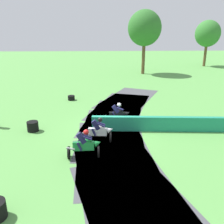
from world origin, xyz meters
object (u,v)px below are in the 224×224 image
at_px(motorcycle_lead_black, 118,114).
at_px(tire_stack_near, 71,98).
at_px(motorcycle_chase_white, 99,131).
at_px(tire_stack_mid_a, 33,126).
at_px(motorcycle_trailing_green, 85,145).

distance_m(motorcycle_lead_black, tire_stack_near, 6.83).
xyz_separation_m(motorcycle_chase_white, tire_stack_mid_a, (-3.99, 1.66, -0.36)).
bearing_deg(motorcycle_trailing_green, tire_stack_mid_a, 135.56).
bearing_deg(motorcycle_lead_black, tire_stack_mid_a, -169.24).
xyz_separation_m(motorcycle_lead_black, tire_stack_near, (-3.68, 5.74, -0.45)).
bearing_deg(motorcycle_trailing_green, tire_stack_near, 100.20).
bearing_deg(tire_stack_near, motorcycle_lead_black, -57.32).
distance_m(motorcycle_trailing_green, tire_stack_mid_a, 4.69).
bearing_deg(tire_stack_near, tire_stack_mid_a, -102.91).
bearing_deg(motorcycle_chase_white, motorcycle_lead_black, 65.19).
distance_m(tire_stack_near, tire_stack_mid_a, 6.90).
height_order(motorcycle_lead_black, motorcycle_chase_white, motorcycle_chase_white).
bearing_deg(motorcycle_chase_white, motorcycle_trailing_green, -112.01).
xyz_separation_m(motorcycle_lead_black, tire_stack_mid_a, (-5.22, -0.99, -0.35)).
height_order(motorcycle_lead_black, tire_stack_near, motorcycle_lead_black).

